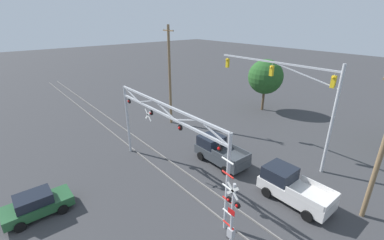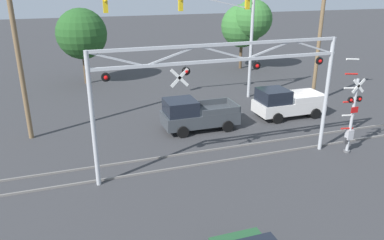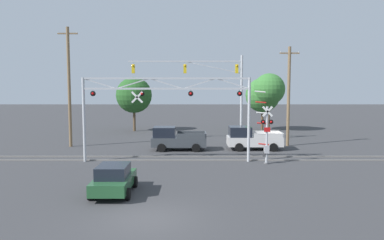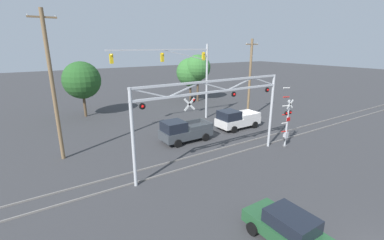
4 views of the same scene
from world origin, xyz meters
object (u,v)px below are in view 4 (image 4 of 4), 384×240
Objects in this scene: pickup_truck_lead at (183,131)px; pickup_truck_following at (236,119)px; traffic_signal_span at (187,69)px; background_tree_far_right_verge at (198,68)px; utility_pole_left at (53,87)px; crossing_gantry at (214,104)px; crossing_signal_mast at (286,124)px; sedan_waiting at (288,228)px; background_tree_beyond_span at (82,80)px; background_tree_far_left_verge at (190,72)px; utility_pole_right at (250,79)px.

pickup_truck_lead is 6.64m from pickup_truck_following.
traffic_signal_span is 2.42× the size of pickup_truck_following.
pickup_truck_lead is at bearing -177.75° from pickup_truck_following.
pickup_truck_following is 14.92m from background_tree_far_right_verge.
pickup_truck_lead is at bearing -10.74° from utility_pole_left.
traffic_signal_span is at bearing 54.86° from pickup_truck_lead.
crossing_gantry reaches higher than pickup_truck_lead.
crossing_signal_mast is at bearing -102.08° from background_tree_far_right_verge.
utility_pole_left reaches higher than pickup_truck_following.
sedan_waiting is 27.71m from background_tree_beyond_span.
utility_pole_left is (-9.32, 6.91, 1.10)m from crossing_gantry.
utility_pole_left is at bearing -149.86° from background_tree_far_right_verge.
pickup_truck_following is 0.43× the size of utility_pole_left.
background_tree_far_left_verge is at bearing 55.76° from traffic_signal_span.
background_tree_far_left_verge is (10.42, 15.12, 3.46)m from pickup_truck_lead.
pickup_truck_lead is 0.66× the size of background_tree_far_right_verge.
pickup_truck_following is 17.12m from utility_pole_left.
traffic_signal_span is at bearing -124.24° from background_tree_far_left_verge.
utility_pole_left is at bearing -178.63° from utility_pole_right.
traffic_signal_span is at bearing 68.05° from crossing_gantry.
pickup_truck_following is 5.72m from utility_pole_right.
crossing_signal_mast is 0.79× the size of background_tree_beyond_span.
utility_pole_right is (3.78, 2.08, 3.76)m from pickup_truck_following.
utility_pole_left is at bearing 154.89° from crossing_signal_mast.
background_tree_far_left_verge reaches higher than pickup_truck_lead.
utility_pole_right is (3.67, 8.22, 2.70)m from crossing_signal_mast.
utility_pole_right is (13.02, 15.69, 3.97)m from sedan_waiting.
utility_pole_left is 23.99m from background_tree_far_right_verge.
crossing_signal_mast is 0.46× the size of traffic_signal_span.
crossing_signal_mast is at bearing -25.11° from utility_pole_left.
traffic_signal_span is 2.43× the size of pickup_truck_lead.
pickup_truck_lead is 11.31m from utility_pole_right.
crossing_gantry is 1.34× the size of utility_pole_right.
pickup_truck_following is 18.76m from background_tree_beyond_span.
background_tree_beyond_span reaches higher than pickup_truck_following.
background_tree_far_right_verge is at bearing 51.71° from pickup_truck_lead.
sedan_waiting is at bearing -114.58° from background_tree_far_left_verge.
crossing_signal_mast is at bearing -6.53° from crossing_gantry.
crossing_signal_mast is at bearing -57.80° from background_tree_beyond_span.
traffic_signal_span reaches higher than crossing_gantry.
pickup_truck_lead is 18.69m from background_tree_far_left_verge.
utility_pole_right is at bearing 1.37° from utility_pole_left.
background_tree_far_right_verge is (0.56, 11.56, 0.45)m from utility_pole_right.
background_tree_beyond_span is (-5.74, 13.93, 3.49)m from pickup_truck_lead.
crossing_gantry is at bearing -145.73° from utility_pole_right.
crossing_signal_mast is 12.22m from traffic_signal_span.
utility_pole_left is (-16.40, 1.59, 4.62)m from pickup_truck_following.
utility_pole_right is (10.41, 2.34, 3.76)m from pickup_truck_lead.
crossing_gantry is 22.14m from background_tree_far_right_verge.
crossing_gantry is 2.61× the size of pickup_truck_lead.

